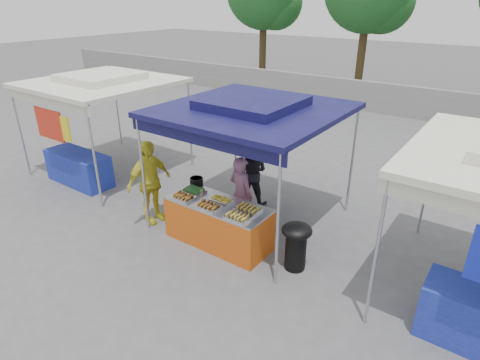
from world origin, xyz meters
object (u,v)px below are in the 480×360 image
Objects in this scene: cooking_pot at (197,181)px; vendor_woman at (241,194)px; vendor_table at (218,223)px; wok_burner at (296,242)px; customer_person at (149,182)px; helper_man at (251,172)px.

vendor_woman is at bearing 21.13° from cooking_pot.
cooking_pot is (-0.82, 0.36, 0.50)m from vendor_table.
cooking_pot reaches higher than wok_burner.
wok_burner is at bearing 168.77° from vendor_woman.
vendor_woman is at bearing 136.05° from wok_burner.
customer_person is (-1.64, -0.14, 0.45)m from vendor_table.
helper_man is at bearing 72.41° from cooking_pot.
helper_man is (0.42, 1.33, -0.16)m from cooking_pot.
vendor_woman is 0.88× the size of customer_person.
vendor_woman is at bearing -58.02° from customer_person.
wok_burner is (2.38, -0.21, -0.41)m from cooking_pot.
wok_burner is at bearing -4.99° from cooking_pot.
helper_man is at bearing 117.38° from wok_burner.
cooking_pot is 0.17× the size of vendor_woman.
vendor_woman is (-1.53, 0.54, 0.25)m from wok_burner.
vendor_table is 2.30× the size of wok_burner.
cooking_pot is 2.42m from wok_burner.
vendor_table is 1.03m from cooking_pot.
cooking_pot is 0.15× the size of customer_person.
wok_burner is 2.50m from helper_man.
customer_person is (-0.82, -0.50, -0.05)m from cooking_pot.
customer_person reaches higher than helper_man.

